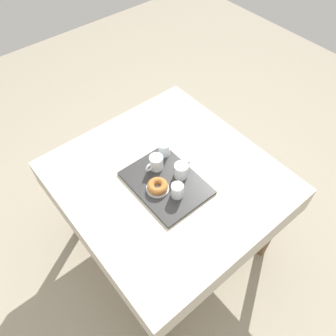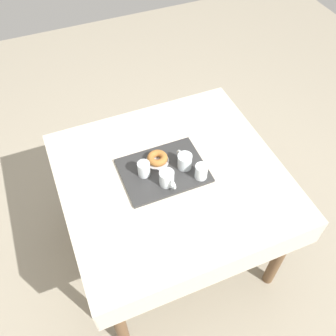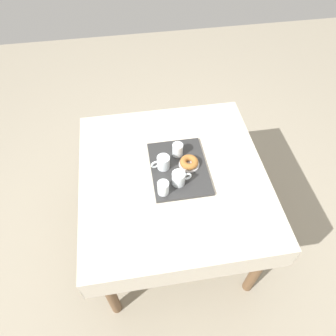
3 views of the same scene
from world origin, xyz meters
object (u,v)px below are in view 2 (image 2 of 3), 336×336
at_px(dining_table, 172,186).
at_px(donut_plate_left, 158,161).
at_px(tea_mug_right, 185,161).
at_px(sugar_donut_left, 157,158).
at_px(serving_tray, 163,170).
at_px(tea_mug_left, 167,179).
at_px(water_glass_far, 201,172).
at_px(water_glass_near, 144,169).

distance_m(dining_table, donut_plate_left, 0.16).
bearing_deg(tea_mug_right, sugar_donut_left, 144.69).
bearing_deg(sugar_donut_left, donut_plate_left, 0.00).
xyz_separation_m(serving_tray, tea_mug_right, (0.11, -0.02, 0.05)).
height_order(tea_mug_left, water_glass_far, tea_mug_left).
xyz_separation_m(serving_tray, sugar_donut_left, (-0.01, 0.06, 0.03)).
relative_size(water_glass_far, sugar_donut_left, 0.75).
bearing_deg(sugar_donut_left, tea_mug_right, -35.31).
bearing_deg(dining_table, donut_plate_left, 111.45).
xyz_separation_m(donut_plate_left, sugar_donut_left, (0.00, 0.00, 0.02)).
bearing_deg(tea_mug_left, sugar_donut_left, 86.67).
relative_size(dining_table, tea_mug_left, 9.99).
distance_m(tea_mug_left, water_glass_far, 0.17).
height_order(serving_tray, tea_mug_right, tea_mug_right).
bearing_deg(serving_tray, tea_mug_right, -10.93).
xyz_separation_m(tea_mug_left, water_glass_near, (-0.08, 0.10, -0.00)).
height_order(tea_mug_left, donut_plate_left, tea_mug_left).
bearing_deg(water_glass_far, sugar_donut_left, 133.08).
bearing_deg(tea_mug_left, tea_mug_right, 29.06).
relative_size(serving_tray, water_glass_far, 5.34).
relative_size(dining_table, donut_plate_left, 9.41).
distance_m(tea_mug_right, water_glass_near, 0.21).
distance_m(tea_mug_right, donut_plate_left, 0.15).
height_order(serving_tray, water_glass_far, water_glass_far).
bearing_deg(dining_table, tea_mug_left, -133.75).
bearing_deg(sugar_donut_left, dining_table, -68.55).
height_order(water_glass_near, sugar_donut_left, water_glass_near).
bearing_deg(tea_mug_right, serving_tray, 169.07).
height_order(tea_mug_right, water_glass_near, tea_mug_right).
distance_m(dining_table, water_glass_far, 0.21).
distance_m(tea_mug_right, water_glass_far, 0.11).
xyz_separation_m(serving_tray, water_glass_far, (0.16, -0.11, 0.04)).
distance_m(water_glass_far, donut_plate_left, 0.24).
xyz_separation_m(water_glass_near, water_glass_far, (0.26, -0.12, -0.00)).
bearing_deg(serving_tray, dining_table, -51.27).
xyz_separation_m(dining_table, tea_mug_right, (0.08, 0.02, 0.15)).
height_order(water_glass_far, donut_plate_left, water_glass_far).
relative_size(tea_mug_left, donut_plate_left, 0.94).
distance_m(tea_mug_left, sugar_donut_left, 0.15).
bearing_deg(water_glass_far, dining_table, 148.96).
xyz_separation_m(dining_table, tea_mug_left, (-0.05, -0.05, 0.15)).
relative_size(dining_table, tea_mug_right, 9.93).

